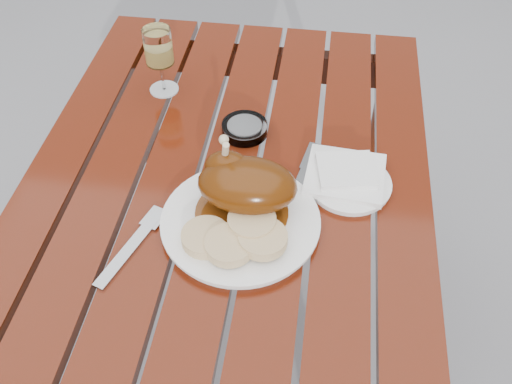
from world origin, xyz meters
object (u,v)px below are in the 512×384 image
table (230,293)px  dinner_plate (241,222)px  wine_glass (160,61)px  side_plate (349,184)px  ashtray (245,129)px

table → dinner_plate: dinner_plate is taller
wine_glass → side_plate: wine_glass is taller
dinner_plate → side_plate: size_ratio=1.78×
wine_glass → table: bearing=-56.3°
side_plate → ashtray: ashtray is taller
dinner_plate → wine_glass: bearing=122.1°
table → side_plate: side_plate is taller
side_plate → ashtray: (-0.23, 0.13, 0.01)m
wine_glass → side_plate: size_ratio=0.96×
wine_glass → ashtray: (0.21, -0.13, -0.07)m
table → ashtray: size_ratio=12.29×
table → side_plate: (0.24, 0.03, 0.38)m
wine_glass → dinner_plate: bearing=-57.9°
side_plate → table: bearing=-171.9°
ashtray → side_plate: bearing=-29.7°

